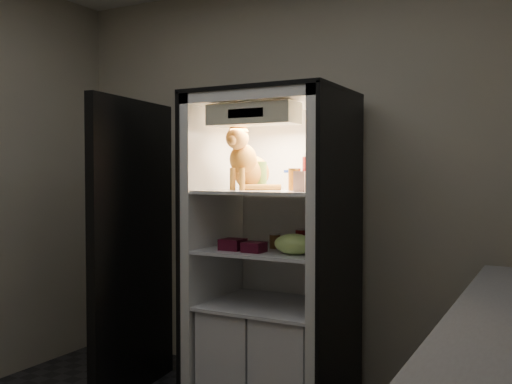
# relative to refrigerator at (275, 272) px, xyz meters

# --- Properties ---
(room_shell) EXTENTS (3.60, 3.60, 3.60)m
(room_shell) POSITION_rel_refrigerator_xyz_m (0.00, -1.38, 0.83)
(room_shell) COLOR white
(room_shell) RESTS_ON floor
(refrigerator) EXTENTS (0.90, 0.72, 1.88)m
(refrigerator) POSITION_rel_refrigerator_xyz_m (0.00, 0.00, 0.00)
(refrigerator) COLOR white
(refrigerator) RESTS_ON floor
(fridge_door) EXTENTS (0.17, 0.87, 1.85)m
(fridge_door) POSITION_rel_refrigerator_xyz_m (-0.84, -0.31, 0.12)
(fridge_door) COLOR black
(fridge_door) RESTS_ON floor
(tabby_cat) EXTENTS (0.33, 0.38, 0.41)m
(tabby_cat) POSITION_rel_refrigerator_xyz_m (-0.14, -0.08, 0.65)
(tabby_cat) COLOR #C47019
(tabby_cat) RESTS_ON refrigerator
(parmesan_shaker) EXTENTS (0.07, 0.07, 0.17)m
(parmesan_shaker) POSITION_rel_refrigerator_xyz_m (-0.07, -0.05, 0.58)
(parmesan_shaker) COLOR #227D34
(parmesan_shaker) RESTS_ON refrigerator
(mayo_tub) EXTENTS (0.09, 0.09, 0.12)m
(mayo_tub) POSITION_rel_refrigerator_xyz_m (0.06, 0.10, 0.56)
(mayo_tub) COLOR white
(mayo_tub) RESTS_ON refrigerator
(salsa_jar) EXTENTS (0.07, 0.07, 0.13)m
(salsa_jar) POSITION_rel_refrigerator_xyz_m (0.16, -0.07, 0.56)
(salsa_jar) COLOR maroon
(salsa_jar) RESTS_ON refrigerator
(pepper_jar) EXTENTS (0.13, 0.13, 0.21)m
(pepper_jar) POSITION_rel_refrigerator_xyz_m (0.26, -0.02, 0.60)
(pepper_jar) COLOR maroon
(pepper_jar) RESTS_ON refrigerator
(cream_carton) EXTENTS (0.07, 0.07, 0.11)m
(cream_carton) POSITION_rel_refrigerator_xyz_m (0.27, -0.21, 0.55)
(cream_carton) COLOR white
(cream_carton) RESTS_ON refrigerator
(soda_can_a) EXTENTS (0.06, 0.06, 0.12)m
(soda_can_a) POSITION_rel_refrigerator_xyz_m (0.22, 0.04, 0.21)
(soda_can_a) COLOR black
(soda_can_a) RESTS_ON refrigerator
(soda_can_b) EXTENTS (0.06, 0.06, 0.11)m
(soda_can_b) POSITION_rel_refrigerator_xyz_m (0.30, -0.09, 0.20)
(soda_can_b) COLOR black
(soda_can_b) RESTS_ON refrigerator
(soda_can_c) EXTENTS (0.07, 0.07, 0.13)m
(soda_can_c) POSITION_rel_refrigerator_xyz_m (0.22, -0.11, 0.21)
(soda_can_c) COLOR black
(soda_can_c) RESTS_ON refrigerator
(condiment_jar) EXTENTS (0.07, 0.07, 0.09)m
(condiment_jar) POSITION_rel_refrigerator_xyz_m (0.02, -0.04, 0.19)
(condiment_jar) COLOR #563818
(condiment_jar) RESTS_ON refrigerator
(grape_bag) EXTENTS (0.23, 0.17, 0.12)m
(grape_bag) POSITION_rel_refrigerator_xyz_m (0.23, -0.22, 0.21)
(grape_bag) COLOR #94BB57
(grape_bag) RESTS_ON refrigerator
(berry_box_left) EXTENTS (0.13, 0.13, 0.06)m
(berry_box_left) POSITION_rel_refrigerator_xyz_m (-0.17, -0.21, 0.18)
(berry_box_left) COLOR #510D1F
(berry_box_left) RESTS_ON refrigerator
(berry_box_right) EXTENTS (0.12, 0.12, 0.06)m
(berry_box_right) POSITION_rel_refrigerator_xyz_m (-0.01, -0.24, 0.18)
(berry_box_right) COLOR #510D1F
(berry_box_right) RESTS_ON refrigerator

